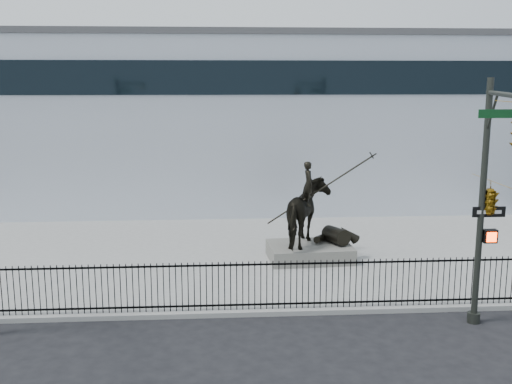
{
  "coord_description": "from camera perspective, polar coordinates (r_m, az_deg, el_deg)",
  "views": [
    {
      "loc": [
        -0.38,
        -15.71,
        6.99
      ],
      "look_at": [
        1.05,
        6.0,
        2.83
      ],
      "focal_mm": 42.0,
      "sensor_mm": 36.0,
      "label": 1
    }
  ],
  "objects": [
    {
      "name": "ground",
      "position": [
        17.2,
        -2.23,
        -13.16
      ],
      "size": [
        120.0,
        120.0,
        0.0
      ],
      "primitive_type": "plane",
      "color": "black",
      "rests_on": "ground"
    },
    {
      "name": "statue_plinth",
      "position": [
        23.07,
        5.14,
        -5.71
      ],
      "size": [
        3.23,
        2.32,
        0.58
      ],
      "primitive_type": "cube",
      "rotation": [
        0.0,
        0.0,
        0.06
      ],
      "color": "#62605A",
      "rests_on": "plaza"
    },
    {
      "name": "traffic_signal_right",
      "position": [
        15.47,
        22.55,
        2.05
      ],
      "size": [
        2.17,
        6.86,
        7.0
      ],
      "color": "#262A24",
      "rests_on": "ground"
    },
    {
      "name": "equestrian_statue",
      "position": [
        22.7,
        5.35,
        -2.05
      ],
      "size": [
        3.97,
        2.58,
        3.37
      ],
      "rotation": [
        0.0,
        0.0,
        0.06
      ],
      "color": "black",
      "rests_on": "statue_plinth"
    },
    {
      "name": "building",
      "position": [
        35.8,
        -3.17,
        6.82
      ],
      "size": [
        44.0,
        14.0,
        9.0
      ],
      "primitive_type": "cube",
      "color": "silver",
      "rests_on": "ground"
    },
    {
      "name": "picket_fence",
      "position": [
        18.02,
        -2.36,
        -8.92
      ],
      "size": [
        22.1,
        0.1,
        1.5
      ],
      "color": "black",
      "rests_on": "plaza"
    },
    {
      "name": "plaza",
      "position": [
        23.74,
        -2.7,
        -6.12
      ],
      "size": [
        30.0,
        12.0,
        0.15
      ],
      "primitive_type": "cube",
      "color": "gray",
      "rests_on": "ground"
    }
  ]
}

